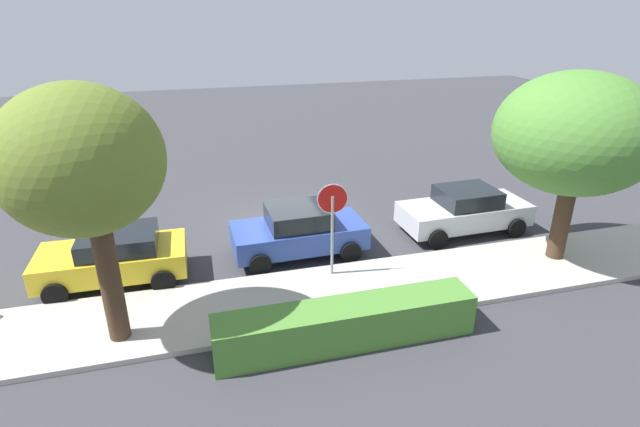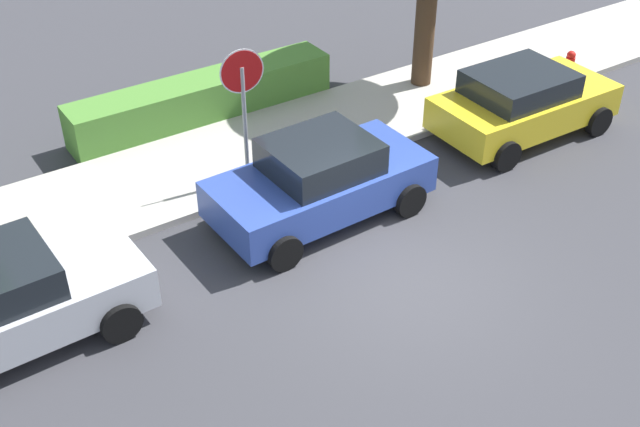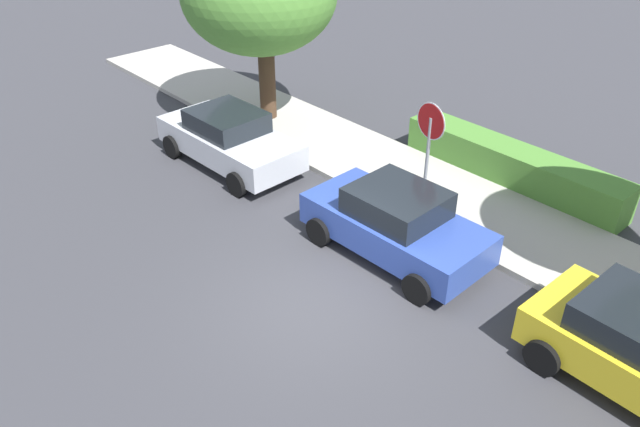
# 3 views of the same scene
# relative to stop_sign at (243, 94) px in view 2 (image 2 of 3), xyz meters

# --- Properties ---
(ground_plane) EXTENTS (60.00, 60.00, 0.00)m
(ground_plane) POSITION_rel_stop_sign_xyz_m (0.73, -3.90, -1.95)
(ground_plane) COLOR #38383D
(sidewalk_curb) EXTENTS (32.00, 2.82, 0.14)m
(sidewalk_curb) POSITION_rel_stop_sign_xyz_m (0.73, 0.95, -1.88)
(sidewalk_curb) COLOR #B2ADA3
(sidewalk_curb) RESTS_ON ground_plane
(stop_sign) EXTENTS (0.83, 0.12, 2.81)m
(stop_sign) POSITION_rel_stop_sign_xyz_m (0.00, 0.00, 0.00)
(stop_sign) COLOR gray
(stop_sign) RESTS_ON ground_plane
(parked_car_blue) EXTENTS (4.03, 2.10, 1.55)m
(parked_car_blue) POSITION_rel_stop_sign_xyz_m (0.58, -1.63, -1.18)
(parked_car_blue) COLOR #2D479E
(parked_car_blue) RESTS_ON ground_plane
(parked_car_yellow) EXTENTS (3.93, 2.12, 1.47)m
(parked_car_yellow) POSITION_rel_stop_sign_xyz_m (5.81, -1.43, -1.19)
(parked_car_yellow) COLOR yellow
(parked_car_yellow) RESTS_ON ground_plane
(fire_hydrant) EXTENTS (0.30, 0.22, 0.72)m
(fire_hydrant) POSITION_rel_stop_sign_xyz_m (8.77, -0.13, -1.59)
(fire_hydrant) COLOR red
(fire_hydrant) RESTS_ON ground_plane
(front_yard_hedge) EXTENTS (5.98, 0.97, 0.99)m
(front_yard_hedge) POSITION_rel_stop_sign_xyz_m (0.51, 2.85, -1.46)
(front_yard_hedge) COLOR #4C8433
(front_yard_hedge) RESTS_ON ground_plane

